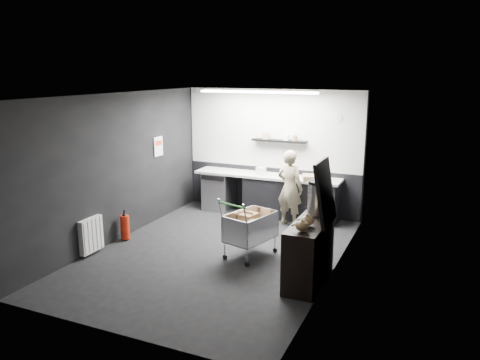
% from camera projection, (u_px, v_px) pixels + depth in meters
% --- Properties ---
extents(floor, '(5.50, 5.50, 0.00)m').
position_uv_depth(floor, '(217.00, 253.00, 8.08)').
color(floor, black).
rests_on(floor, ground).
extents(ceiling, '(5.50, 5.50, 0.00)m').
position_uv_depth(ceiling, '(215.00, 95.00, 7.46)').
color(ceiling, white).
rests_on(ceiling, wall_back).
extents(wall_back, '(5.50, 0.00, 5.50)m').
position_uv_depth(wall_back, '(272.00, 152.00, 10.22)').
color(wall_back, black).
rests_on(wall_back, floor).
extents(wall_front, '(5.50, 0.00, 5.50)m').
position_uv_depth(wall_front, '(108.00, 227.00, 5.32)').
color(wall_front, black).
rests_on(wall_front, floor).
extents(wall_left, '(0.00, 5.50, 5.50)m').
position_uv_depth(wall_left, '(118.00, 168.00, 8.56)').
color(wall_left, black).
rests_on(wall_left, floor).
extents(wall_right, '(0.00, 5.50, 5.50)m').
position_uv_depth(wall_right, '(335.00, 189.00, 6.99)').
color(wall_right, black).
rests_on(wall_right, floor).
extents(kitchen_wall_panel, '(3.95, 0.02, 1.70)m').
position_uv_depth(kitchen_wall_panel, '(272.00, 129.00, 10.09)').
color(kitchen_wall_panel, silver).
rests_on(kitchen_wall_panel, wall_back).
extents(dado_panel, '(3.95, 0.02, 1.00)m').
position_uv_depth(dado_panel, '(271.00, 189.00, 10.40)').
color(dado_panel, black).
rests_on(dado_panel, wall_back).
extents(floating_shelf, '(1.20, 0.22, 0.04)m').
position_uv_depth(floating_shelf, '(279.00, 141.00, 9.97)').
color(floating_shelf, black).
rests_on(floating_shelf, wall_back).
extents(wall_clock, '(0.20, 0.03, 0.20)m').
position_uv_depth(wall_clock, '(337.00, 118.00, 9.46)').
color(wall_clock, silver).
rests_on(wall_clock, wall_back).
extents(poster, '(0.02, 0.30, 0.40)m').
position_uv_depth(poster, '(158.00, 146.00, 9.66)').
color(poster, white).
rests_on(poster, wall_left).
extents(poster_red_band, '(0.02, 0.22, 0.10)m').
position_uv_depth(poster_red_band, '(158.00, 143.00, 9.64)').
color(poster_red_band, red).
rests_on(poster_red_band, poster).
extents(radiator, '(0.10, 0.50, 0.60)m').
position_uv_depth(radiator, '(91.00, 235.00, 7.96)').
color(radiator, silver).
rests_on(radiator, wall_left).
extents(ceiling_strip, '(2.40, 0.20, 0.04)m').
position_uv_depth(ceiling_strip, '(258.00, 92.00, 9.12)').
color(ceiling_strip, white).
rests_on(ceiling_strip, ceiling).
extents(prep_counter, '(3.20, 0.61, 0.90)m').
position_uv_depth(prep_counter, '(272.00, 195.00, 10.08)').
color(prep_counter, black).
rests_on(prep_counter, floor).
extents(person, '(0.64, 0.49, 1.55)m').
position_uv_depth(person, '(290.00, 188.00, 9.40)').
color(person, beige).
rests_on(person, floor).
extents(shopping_cart, '(0.79, 1.07, 1.02)m').
position_uv_depth(shopping_cart, '(250.00, 229.00, 7.86)').
color(shopping_cart, silver).
rests_on(shopping_cart, floor).
extents(sideboard, '(0.53, 1.24, 1.85)m').
position_uv_depth(sideboard, '(311.00, 244.00, 6.88)').
color(sideboard, black).
rests_on(sideboard, floor).
extents(fire_extinguisher, '(0.17, 0.17, 0.55)m').
position_uv_depth(fire_extinguisher, '(125.00, 226.00, 8.66)').
color(fire_extinguisher, '#B51E0C').
rests_on(fire_extinguisher, floor).
extents(cardboard_box, '(0.56, 0.49, 0.09)m').
position_uv_depth(cardboard_box, '(314.00, 177.00, 9.56)').
color(cardboard_box, '#A07C55').
rests_on(cardboard_box, prep_counter).
extents(pink_tub, '(0.21, 0.21, 0.21)m').
position_uv_depth(pink_tub, '(287.00, 172.00, 9.83)').
color(pink_tub, beige).
rests_on(pink_tub, prep_counter).
extents(white_container, '(0.19, 0.16, 0.16)m').
position_uv_depth(white_container, '(261.00, 171.00, 10.01)').
color(white_container, silver).
rests_on(white_container, prep_counter).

